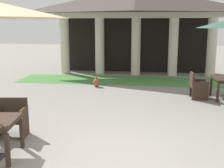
{
  "coord_description": "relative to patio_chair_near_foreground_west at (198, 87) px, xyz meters",
  "views": [
    {
      "loc": [
        0.7,
        -4.99,
        2.42
      ],
      "look_at": [
        -0.32,
        2.87,
        0.81
      ],
      "focal_mm": 47.37,
      "sensor_mm": 36.0,
      "label": 1
    }
  ],
  "objects": [
    {
      "name": "background_pavilion",
      "position": [
        -2.28,
        4.56,
        2.77
      ],
      "size": [
        8.25,
        3.1,
        4.13
      ],
      "color": "beige",
      "rests_on": "ground"
    },
    {
      "name": "patio_chair_mid_left_north",
      "position": [
        -4.55,
        -3.99,
        0.0
      ],
      "size": [
        0.7,
        0.59,
        0.82
      ],
      "rotation": [
        0.0,
        0.0,
        -3.01
      ],
      "color": "#38281E",
      "rests_on": "ground"
    },
    {
      "name": "patio_chair_near_foreground_west",
      "position": [
        0.0,
        0.0,
        0.0
      ],
      "size": [
        0.54,
        0.6,
        0.86
      ],
      "rotation": [
        0.0,
        0.0,
        -1.54
      ],
      "color": "#38281E",
      "rests_on": "ground"
    },
    {
      "name": "ground_plane",
      "position": [
        -2.28,
        -4.81,
        -0.39
      ],
      "size": [
        60.0,
        60.0,
        0.0
      ],
      "primitive_type": "plane",
      "color": "gray"
    },
    {
      "name": "lawn_strip",
      "position": [
        -2.28,
        2.78,
        -0.39
      ],
      "size": [
        10.05,
        2.1,
        0.01
      ],
      "primitive_type": "cube",
      "color": "#47843D",
      "rests_on": "ground"
    },
    {
      "name": "terracotta_urn",
      "position": [
        -3.64,
        1.36,
        -0.22
      ],
      "size": [
        0.27,
        0.27,
        0.42
      ],
      "color": "brown",
      "rests_on": "ground"
    }
  ]
}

